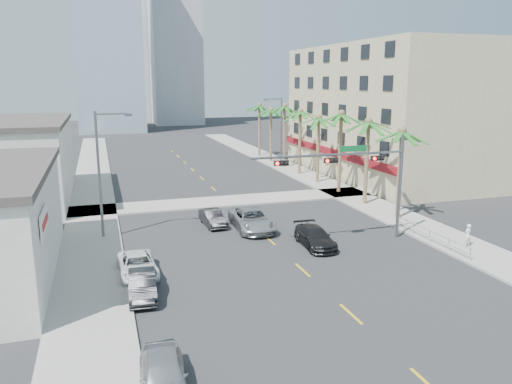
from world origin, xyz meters
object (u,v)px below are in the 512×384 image
Objects in this scene: car_lane_right at (315,237)px; pedestrian at (468,235)px; car_parked_far at (138,265)px; car_parked_near at (163,375)px; car_lane_left at (212,218)px; car_lane_center at (252,220)px; car_parked_mid at (142,285)px; traffic_signal_mast at (360,170)px.

pedestrian is (9.56, -3.43, 0.27)m from car_lane_right.
car_parked_far is 0.99× the size of car_lane_right.
car_parked_near is 23.61m from pedestrian.
car_lane_center is at bearing -40.42° from car_lane_left.
car_parked_far is 21.50m from pedestrian.
car_lane_left is at bearing 52.14° from car_parked_far.
car_parked_mid is 1.04× the size of car_lane_left.
traffic_signal_mast is 16.57m from car_parked_mid.
car_lane_center is 1.25× the size of car_lane_right.
car_lane_left is 3.25m from car_lane_center.
car_parked_far is 1.19× the size of car_lane_left.
pedestrian is at bearing 6.83° from car_parked_mid.
pedestrian is (15.07, -10.45, 0.30)m from car_lane_left.
car_lane_center is 3.65× the size of pedestrian.
pedestrian is (21.42, 9.91, 0.22)m from car_parked_near.
traffic_signal_mast is at bearing -41.19° from car_lane_left.
car_parked_near reaches higher than car_parked_far.
car_lane_center is (8.94, 6.77, 0.16)m from car_parked_far.
car_lane_center is at bearing 141.89° from traffic_signal_mast.
car_lane_right is (2.92, -5.07, -0.13)m from car_lane_center.
pedestrian is (21.42, -1.73, 0.30)m from car_parked_far.
car_parked_far is 0.79× the size of car_lane_center.
pedestrian is (21.42, 1.34, 0.28)m from car_parked_mid.
car_lane_center reaches higher than car_parked_far.
car_lane_left is (6.35, 8.72, -0.00)m from car_parked_far.
car_parked_far is (0.00, 11.64, -0.08)m from car_parked_near.
traffic_signal_mast is at bearing 5.43° from car_lane_right.
pedestrian is (6.24, -3.61, -4.14)m from traffic_signal_mast.
car_lane_left is 0.84× the size of car_lane_right.
car_parked_mid is at bearing 93.26° from car_parked_near.
car_lane_right is at bearing 51.60° from car_parked_near.
car_lane_left is (6.35, 20.36, -0.08)m from car_parked_near.
car_parked_mid is 0.87× the size of car_lane_right.
car_parked_near is 0.93× the size of car_parked_far.
car_lane_left is 2.44× the size of pedestrian.
traffic_signal_mast reaches higher than car_parked_near.
car_lane_center is 5.85m from car_lane_right.
traffic_signal_mast is 20.79m from car_parked_near.
traffic_signal_mast is 2.46× the size of car_lane_right.
car_parked_mid is at bearing -130.54° from car_lane_center.
traffic_signal_mast reaches higher than car_parked_mid.
traffic_signal_mast is at bearing 5.24° from car_parked_far.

